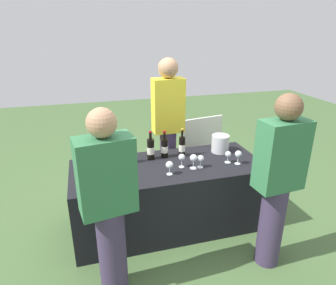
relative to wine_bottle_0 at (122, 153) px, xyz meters
name	(u,v)px	position (x,y,z in m)	size (l,w,h in m)	color
ground_plane	(168,223)	(0.44, -0.16, -0.84)	(12.00, 12.00, 0.00)	#476638
tasting_table	(168,195)	(0.44, -0.16, -0.48)	(1.97, 0.82, 0.72)	black
wine_bottle_0	(122,153)	(0.00, 0.00, 0.00)	(0.07, 0.07, 0.31)	black
wine_bottle_1	(151,149)	(0.31, 0.04, 0.00)	(0.08, 0.08, 0.32)	black
wine_bottle_2	(164,148)	(0.46, 0.05, -0.01)	(0.08, 0.08, 0.30)	black
wine_bottle_3	(182,146)	(0.65, 0.02, 0.00)	(0.07, 0.07, 0.32)	black
wine_glass_0	(169,165)	(0.40, -0.36, -0.02)	(0.07, 0.07, 0.14)	silver
wine_glass_1	(182,158)	(0.57, -0.24, -0.01)	(0.07, 0.07, 0.14)	silver
wine_glass_2	(194,158)	(0.67, -0.30, -0.01)	(0.07, 0.07, 0.15)	silver
wine_glass_3	(201,159)	(0.75, -0.29, -0.03)	(0.07, 0.07, 0.13)	silver
wine_glass_4	(228,155)	(1.06, -0.27, -0.03)	(0.06, 0.06, 0.13)	silver
wine_glass_5	(238,154)	(1.15, -0.33, -0.01)	(0.07, 0.07, 0.15)	silver
ice_bucket	(220,144)	(1.11, 0.02, -0.02)	(0.20, 0.20, 0.20)	silver
server_pouring	(168,123)	(0.62, 0.48, 0.12)	(0.37, 0.23, 1.73)	#3F3351
guest_0	(108,202)	(-0.22, -0.89, 0.00)	(0.44, 0.29, 1.56)	#3F3351
guest_1	(278,179)	(1.18, -0.95, 0.02)	(0.41, 0.25, 1.59)	#3F3351
menu_board	(202,148)	(1.22, 0.81, -0.39)	(0.62, 0.03, 0.89)	white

